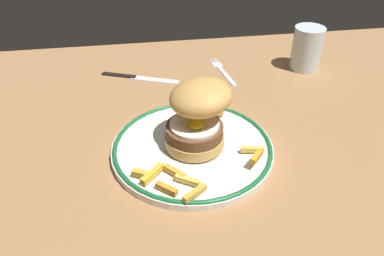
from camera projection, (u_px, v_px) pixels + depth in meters
The scene contains 7 objects.
ground_plane at pixel (171, 163), 64.11cm from camera, with size 144.37×95.83×4.00cm, color #9C6E45.
dinner_plate at pixel (192, 146), 63.25cm from camera, with size 26.92×26.92×1.60cm.
burger at pixel (198, 113), 59.93cm from camera, with size 11.56×11.36×11.29cm.
fries_pile at pixel (196, 157), 59.04cm from camera, with size 21.27×25.41×1.78cm.
water_glass at pixel (306, 51), 86.52cm from camera, with size 6.79×6.79×9.83cm.
fork at pixel (222, 70), 87.56cm from camera, with size 3.58×14.44×0.36cm.
knife at pixel (134, 77), 84.90cm from camera, with size 17.25×8.14×0.70cm.
Camera 1 is at (-4.09, -48.79, 39.98)cm, focal length 35.31 mm.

